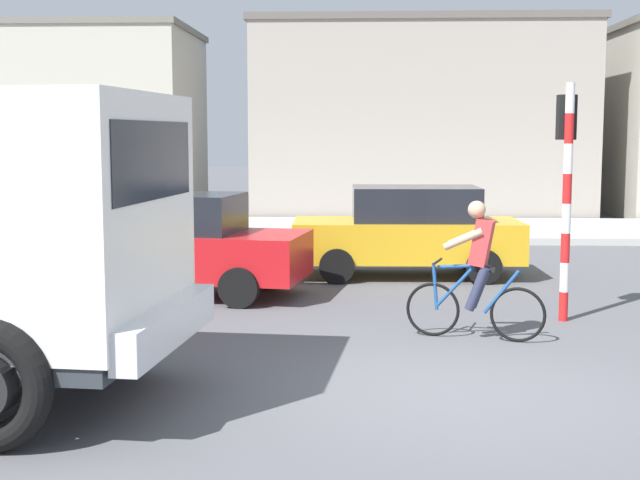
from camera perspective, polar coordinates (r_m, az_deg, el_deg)
ground_plane at (r=9.13m, az=7.98°, el=-9.42°), size 120.00×120.00×0.00m
sidewalk_far at (r=23.14m, az=4.67°, el=0.66°), size 80.00×5.00×0.16m
cyclist at (r=11.22m, az=9.89°, el=-1.90°), size 1.67×0.63×1.72m
traffic_light_pole at (r=12.55m, az=15.36°, el=4.40°), size 0.24×0.43×3.20m
car_red_near at (r=16.04m, az=5.66°, el=0.59°), size 4.04×1.96×1.60m
car_white_mid at (r=14.29m, az=-9.15°, el=-0.22°), size 4.21×2.33×1.60m
building_corner_left at (r=31.97m, az=-15.81°, el=7.39°), size 8.80×6.26×6.03m
building_mid_block at (r=28.61m, az=6.20°, el=7.59°), size 10.18×5.98×5.91m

